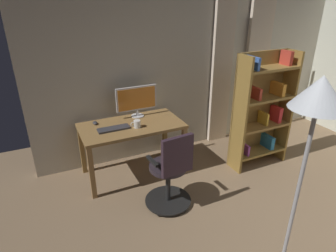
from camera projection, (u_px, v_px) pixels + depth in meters
name	position (u px, v px, depth m)	size (l,w,h in m)	color
back_room_partition	(198.00, 68.00, 4.56)	(5.14, 0.10, 2.54)	beige
curtain_left_panel	(256.00, 69.00, 4.94)	(0.45, 0.06, 2.32)	beige
curtain_right_panel	(221.00, 74.00, 4.66)	(0.36, 0.06, 2.32)	beige
desk	(132.00, 131.00, 3.89)	(1.35, 0.71, 0.75)	olive
office_chair	(171.00, 173.00, 3.32)	(0.56, 0.56, 0.99)	black
computer_monitor	(137.00, 100.00, 4.01)	(0.58, 0.18, 0.43)	silver
computer_keyboard	(114.00, 129.00, 3.71)	(0.41, 0.14, 0.02)	#333338
computer_mouse	(95.00, 123.00, 3.86)	(0.06, 0.10, 0.04)	#333338
mug_tea	(137.00, 124.00, 3.75)	(0.13, 0.09, 0.10)	white
bookshelf	(261.00, 110.00, 4.11)	(0.86, 0.30, 1.65)	olive
floor_lamp	(315.00, 116.00, 1.83)	(0.36, 0.36, 1.90)	black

